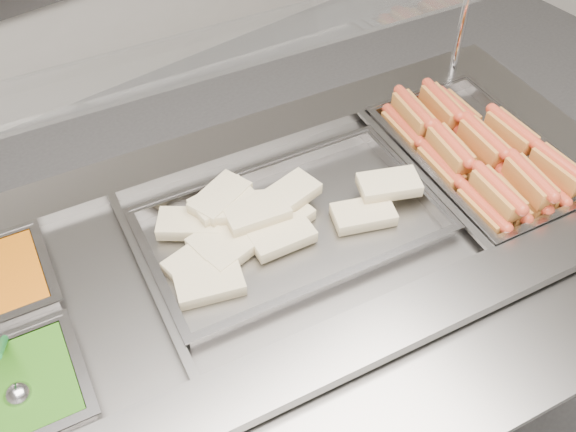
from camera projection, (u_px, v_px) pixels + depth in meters
steam_counter at (273, 333)px, 1.92m from camera, size 2.08×1.20×0.93m
tray_rail at (385, 421)px, 1.29m from camera, size 1.89×0.71×0.05m
sneeze_guard at (221, 50)px, 1.44m from camera, size 1.74×0.61×0.46m
pan_hotdogs at (476, 162)px, 1.81m from camera, size 0.45×0.63×0.10m
pan_wraps at (292, 228)px, 1.62m from camera, size 0.77×0.54×0.07m
pan_peas at (7, 403)px, 1.31m from camera, size 0.35×0.30×0.10m
hotdogs_in_buns at (475, 152)px, 1.76m from camera, size 0.34×0.58×0.12m
tortilla_wraps at (258, 222)px, 1.59m from camera, size 0.71×0.39×0.07m
serving_spoon at (16, 387)px, 1.28m from camera, size 0.06×0.18×0.15m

